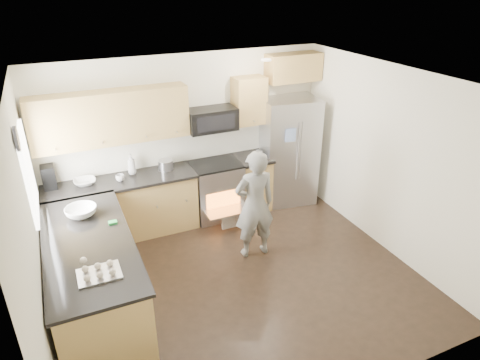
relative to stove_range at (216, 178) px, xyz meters
name	(u,v)px	position (x,y,z in m)	size (l,w,h in m)	color
ground	(239,279)	(-0.35, -1.69, -0.68)	(4.50, 4.50, 0.00)	black
room_shell	(235,162)	(-0.39, -1.68, 1.00)	(4.54, 4.04, 2.62)	white
back_cabinet_run	(156,170)	(-0.94, 0.06, 0.29)	(4.45, 0.64, 2.50)	#AB8444
peninsula	(94,274)	(-2.10, -1.44, -0.21)	(0.96, 2.36, 1.04)	#AB8444
stove_range	(216,178)	(0.00, 0.00, 0.00)	(0.76, 0.97, 1.79)	#B7B7BC
refrigerator	(288,151)	(1.33, 0.01, 0.24)	(0.99, 0.83, 1.83)	#B7B7BC
person	(255,205)	(0.09, -1.24, 0.11)	(0.58, 0.38, 1.58)	gray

